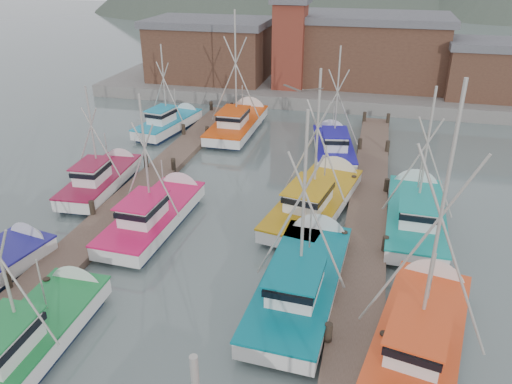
% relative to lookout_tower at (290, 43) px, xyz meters
% --- Properties ---
extents(ground, '(260.00, 260.00, 0.00)m').
position_rel_lookout_tower_xyz_m(ground, '(2.00, -33.00, -5.55)').
color(ground, '#516261').
rests_on(ground, ground).
extents(dock_left, '(2.30, 46.00, 1.50)m').
position_rel_lookout_tower_xyz_m(dock_left, '(-5.00, -28.96, -5.34)').
color(dock_left, '#4D392F').
rests_on(dock_left, ground).
extents(dock_right, '(2.30, 46.00, 1.50)m').
position_rel_lookout_tower_xyz_m(dock_right, '(9.00, -28.96, -5.34)').
color(dock_right, '#4D392F').
rests_on(dock_right, ground).
extents(quay, '(44.00, 16.00, 1.20)m').
position_rel_lookout_tower_xyz_m(quay, '(2.00, 4.00, -4.95)').
color(quay, gray).
rests_on(quay, ground).
extents(shed_left, '(12.72, 8.48, 6.20)m').
position_rel_lookout_tower_xyz_m(shed_left, '(-9.00, 2.00, -1.21)').
color(shed_left, brown).
rests_on(shed_left, quay).
extents(shed_center, '(14.84, 9.54, 6.90)m').
position_rel_lookout_tower_xyz_m(shed_center, '(8.00, 4.00, -0.86)').
color(shed_center, brown).
rests_on(shed_center, quay).
extents(shed_right, '(8.48, 6.36, 5.20)m').
position_rel_lookout_tower_xyz_m(shed_right, '(19.00, 1.00, -1.71)').
color(shed_right, brown).
rests_on(shed_right, quay).
extents(lookout_tower, '(3.60, 3.60, 8.50)m').
position_rel_lookout_tower_xyz_m(lookout_tower, '(0.00, 0.00, 0.00)').
color(lookout_tower, maroon).
rests_on(lookout_tower, quay).
extents(distant_hills, '(175.00, 140.00, 42.00)m').
position_rel_lookout_tower_xyz_m(distant_hills, '(-10.76, 89.59, -5.55)').
color(distant_hills, '#414C40').
rests_on(distant_hills, ground).
extents(boat_4, '(3.15, 8.61, 7.72)m').
position_rel_lookout_tower_xyz_m(boat_4, '(-2.80, -37.61, -4.87)').
color(boat_4, '#101D38').
rests_on(boat_4, ground).
extents(boat_5, '(3.86, 10.11, 9.47)m').
position_rel_lookout_tower_xyz_m(boat_5, '(6.51, -31.51, -4.87)').
color(boat_5, '#101D38').
rests_on(boat_5, ground).
extents(boat_7, '(4.66, 9.73, 11.34)m').
position_rel_lookout_tower_xyz_m(boat_7, '(11.41, -33.94, -4.86)').
color(boat_7, '#101D38').
rests_on(boat_7, ground).
extents(boat_8, '(3.37, 9.00, 8.30)m').
position_rel_lookout_tower_xyz_m(boat_8, '(-2.26, -27.52, -4.87)').
color(boat_8, '#101D38').
rests_on(boat_8, ground).
extents(boat_9, '(4.95, 10.54, 9.35)m').
position_rel_lookout_tower_xyz_m(boat_9, '(6.12, -23.66, -4.87)').
color(boat_9, '#101D38').
rests_on(boat_9, ground).
extents(boat_10, '(3.05, 8.10, 7.36)m').
position_rel_lookout_tower_xyz_m(boat_10, '(-7.54, -23.95, -4.87)').
color(boat_10, '#101D38').
rests_on(boat_10, ground).
extents(boat_11, '(3.64, 9.55, 8.79)m').
position_rel_lookout_tower_xyz_m(boat_11, '(11.59, -24.10, -4.87)').
color(boat_11, '#101D38').
rests_on(boat_11, ground).
extents(boat_12, '(4.29, 9.93, 10.71)m').
position_rel_lookout_tower_xyz_m(boat_12, '(-2.21, -10.89, -4.86)').
color(boat_12, '#101D38').
rests_on(boat_12, ground).
extents(boat_13, '(4.04, 8.86, 8.74)m').
position_rel_lookout_tower_xyz_m(boat_13, '(6.05, -14.58, -4.87)').
color(boat_13, '#101D38').
rests_on(boat_13, ground).
extents(boat_14, '(3.62, 8.19, 7.81)m').
position_rel_lookout_tower_xyz_m(boat_14, '(-7.82, -12.22, -4.87)').
color(boat_14, '#101D38').
rests_on(boat_14, ground).
extents(gull_far, '(1.54, 0.66, 0.24)m').
position_rel_lookout_tower_xyz_m(gull_far, '(6.16, -31.64, 3.56)').
color(gull_far, gray).
rests_on(gull_far, ground).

